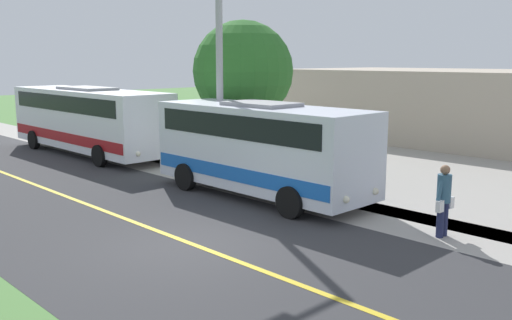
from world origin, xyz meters
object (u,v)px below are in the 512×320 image
(pedestrian_with_bags, at_px, (444,198))
(tree_curbside, at_px, (243,71))
(transit_bus_rear, at_px, (88,117))
(street_light_pole, at_px, (217,42))
(shuttle_bus_front, at_px, (261,145))
(commercial_building, at_px, (499,107))

(pedestrian_with_bags, bearing_deg, tree_curbside, -104.66)
(transit_bus_rear, bearing_deg, tree_curbside, 111.11)
(tree_curbside, bearing_deg, street_light_pole, 29.30)
(shuttle_bus_front, xyz_separation_m, street_light_pole, (-0.38, -2.55, 3.24))
(pedestrian_with_bags, distance_m, tree_curbside, 10.73)
(shuttle_bus_front, xyz_separation_m, pedestrian_with_bags, (-0.27, 6.05, -0.67))
(shuttle_bus_front, distance_m, transit_bus_rear, 11.30)
(tree_curbside, bearing_deg, commercial_building, 162.94)
(shuttle_bus_front, relative_size, pedestrian_with_bags, 4.31)
(commercial_building, bearing_deg, pedestrian_with_bags, 18.96)
(transit_bus_rear, bearing_deg, street_light_pole, 92.12)
(transit_bus_rear, xyz_separation_m, commercial_building, (-16.83, 11.64, 0.18))
(shuttle_bus_front, relative_size, commercial_building, 0.34)
(tree_curbside, bearing_deg, pedestrian_with_bags, 75.34)
(transit_bus_rear, bearing_deg, shuttle_bus_front, 89.71)
(pedestrian_with_bags, relative_size, commercial_building, 0.08)
(shuttle_bus_front, height_order, transit_bus_rear, transit_bus_rear)
(tree_curbside, distance_m, commercial_building, 14.78)
(pedestrian_with_bags, relative_size, tree_curbside, 0.31)
(transit_bus_rear, height_order, pedestrian_with_bags, transit_bus_rear)
(shuttle_bus_front, height_order, street_light_pole, street_light_pole)
(pedestrian_with_bags, xyz_separation_m, tree_curbside, (-2.62, -10.01, 2.86))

